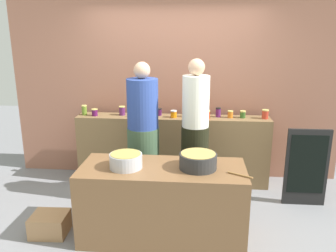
{
  "coord_description": "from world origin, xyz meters",
  "views": [
    {
      "loc": [
        0.34,
        -3.55,
        2.13
      ],
      "look_at": [
        0.0,
        0.35,
        1.05
      ],
      "focal_mm": 36.72,
      "sensor_mm": 36.0,
      "label": 1
    }
  ],
  "objects_px": {
    "chalkboard_sign": "(306,167)",
    "cooking_pot_left": "(126,161)",
    "preserve_jar_3": "(138,113)",
    "preserve_jar_12": "(243,114)",
    "preserve_jar_7": "(188,113)",
    "preserve_jar_0": "(84,110)",
    "wooden_spoon": "(240,175)",
    "preserve_jar_10": "(218,112)",
    "preserve_jar_1": "(95,112)",
    "preserve_jar_2": "(122,111)",
    "preserve_jar_11": "(230,114)",
    "cook_with_tongs": "(143,141)",
    "preserve_jar_8": "(199,113)",
    "preserve_jar_5": "(159,112)",
    "preserve_jar_4": "(148,113)",
    "preserve_jar_9": "(207,114)",
    "cook_in_cap": "(195,140)",
    "preserve_jar_13": "(265,114)",
    "bread_crate": "(50,224)",
    "preserve_jar_6": "(174,114)",
    "cooking_pot_center": "(198,161)"
  },
  "relations": [
    {
      "from": "preserve_jar_11",
      "to": "cook_with_tongs",
      "type": "relative_size",
      "value": 0.06
    },
    {
      "from": "preserve_jar_11",
      "to": "cook_with_tongs",
      "type": "distance_m",
      "value": 1.3
    },
    {
      "from": "preserve_jar_4",
      "to": "preserve_jar_5",
      "type": "distance_m",
      "value": 0.17
    },
    {
      "from": "preserve_jar_3",
      "to": "cooking_pot_left",
      "type": "relative_size",
      "value": 0.37
    },
    {
      "from": "preserve_jar_3",
      "to": "preserve_jar_11",
      "type": "xyz_separation_m",
      "value": [
        1.27,
        0.07,
        -0.01
      ]
    },
    {
      "from": "preserve_jar_9",
      "to": "cook_in_cap",
      "type": "xyz_separation_m",
      "value": [
        -0.15,
        -0.53,
        -0.2
      ]
    },
    {
      "from": "preserve_jar_7",
      "to": "preserve_jar_12",
      "type": "height_order",
      "value": "preserve_jar_7"
    },
    {
      "from": "preserve_jar_13",
      "to": "cook_with_tongs",
      "type": "xyz_separation_m",
      "value": [
        -1.59,
        -0.62,
        -0.24
      ]
    },
    {
      "from": "preserve_jar_9",
      "to": "cook_in_cap",
      "type": "bearing_deg",
      "value": -105.94
    },
    {
      "from": "cooking_pot_center",
      "to": "cooking_pot_left",
      "type": "bearing_deg",
      "value": -176.43
    },
    {
      "from": "preserve_jar_0",
      "to": "preserve_jar_6",
      "type": "relative_size",
      "value": 1.4
    },
    {
      "from": "preserve_jar_3",
      "to": "preserve_jar_0",
      "type": "bearing_deg",
      "value": 175.3
    },
    {
      "from": "preserve_jar_0",
      "to": "preserve_jar_13",
      "type": "relative_size",
      "value": 1.12
    },
    {
      "from": "preserve_jar_2",
      "to": "preserve_jar_5",
      "type": "bearing_deg",
      "value": 2.73
    },
    {
      "from": "preserve_jar_1",
      "to": "preserve_jar_9",
      "type": "height_order",
      "value": "preserve_jar_9"
    },
    {
      "from": "preserve_jar_3",
      "to": "preserve_jar_12",
      "type": "height_order",
      "value": "preserve_jar_3"
    },
    {
      "from": "preserve_jar_8",
      "to": "preserve_jar_11",
      "type": "xyz_separation_m",
      "value": [
        0.43,
        0.07,
        -0.02
      ]
    },
    {
      "from": "preserve_jar_6",
      "to": "bread_crate",
      "type": "bearing_deg",
      "value": -130.99
    },
    {
      "from": "preserve_jar_6",
      "to": "cooking_pot_center",
      "type": "bearing_deg",
      "value": -75.73
    },
    {
      "from": "preserve_jar_7",
      "to": "chalkboard_sign",
      "type": "distance_m",
      "value": 1.69
    },
    {
      "from": "preserve_jar_3",
      "to": "preserve_jar_10",
      "type": "relative_size",
      "value": 0.94
    },
    {
      "from": "preserve_jar_0",
      "to": "preserve_jar_3",
      "type": "bearing_deg",
      "value": -4.7
    },
    {
      "from": "preserve_jar_7",
      "to": "cooking_pot_left",
      "type": "xyz_separation_m",
      "value": [
        -0.58,
        -1.45,
        -0.17
      ]
    },
    {
      "from": "cooking_pot_left",
      "to": "bread_crate",
      "type": "relative_size",
      "value": 0.88
    },
    {
      "from": "wooden_spoon",
      "to": "preserve_jar_7",
      "type": "bearing_deg",
      "value": 109.59
    },
    {
      "from": "preserve_jar_10",
      "to": "chalkboard_sign",
      "type": "height_order",
      "value": "preserve_jar_10"
    },
    {
      "from": "preserve_jar_6",
      "to": "preserve_jar_9",
      "type": "height_order",
      "value": "preserve_jar_9"
    },
    {
      "from": "preserve_jar_2",
      "to": "bread_crate",
      "type": "relative_size",
      "value": 0.34
    },
    {
      "from": "preserve_jar_2",
      "to": "preserve_jar_9",
      "type": "relative_size",
      "value": 1.13
    },
    {
      "from": "preserve_jar_9",
      "to": "preserve_jar_11",
      "type": "xyz_separation_m",
      "value": [
        0.32,
        0.07,
        -0.01
      ]
    },
    {
      "from": "chalkboard_sign",
      "to": "cooking_pot_left",
      "type": "bearing_deg",
      "value": -156.67
    },
    {
      "from": "preserve_jar_8",
      "to": "wooden_spoon",
      "type": "relative_size",
      "value": 0.53
    },
    {
      "from": "preserve_jar_12",
      "to": "wooden_spoon",
      "type": "height_order",
      "value": "preserve_jar_12"
    },
    {
      "from": "preserve_jar_1",
      "to": "wooden_spoon",
      "type": "relative_size",
      "value": 0.38
    },
    {
      "from": "preserve_jar_9",
      "to": "wooden_spoon",
      "type": "height_order",
      "value": "preserve_jar_9"
    },
    {
      "from": "preserve_jar_1",
      "to": "preserve_jar_3",
      "type": "xyz_separation_m",
      "value": [
        0.63,
        -0.02,
        0.01
      ]
    },
    {
      "from": "preserve_jar_1",
      "to": "preserve_jar_5",
      "type": "relative_size",
      "value": 0.98
    },
    {
      "from": "preserve_jar_4",
      "to": "preserve_jar_5",
      "type": "bearing_deg",
      "value": 33.09
    },
    {
      "from": "preserve_jar_3",
      "to": "preserve_jar_4",
      "type": "xyz_separation_m",
      "value": [
        0.13,
        0.03,
        -0.0
      ]
    },
    {
      "from": "preserve_jar_3",
      "to": "preserve_jar_5",
      "type": "bearing_deg",
      "value": 23.73
    },
    {
      "from": "preserve_jar_1",
      "to": "preserve_jar_2",
      "type": "relative_size",
      "value": 0.76
    },
    {
      "from": "preserve_jar_1",
      "to": "preserve_jar_3",
      "type": "height_order",
      "value": "preserve_jar_3"
    },
    {
      "from": "preserve_jar_9",
      "to": "cooking_pot_center",
      "type": "xyz_separation_m",
      "value": [
        -0.11,
        -1.34,
        -0.17
      ]
    },
    {
      "from": "preserve_jar_4",
      "to": "preserve_jar_8",
      "type": "height_order",
      "value": "preserve_jar_8"
    },
    {
      "from": "preserve_jar_10",
      "to": "cook_in_cap",
      "type": "distance_m",
      "value": 0.73
    },
    {
      "from": "preserve_jar_2",
      "to": "preserve_jar_8",
      "type": "height_order",
      "value": "preserve_jar_8"
    },
    {
      "from": "cook_in_cap",
      "to": "preserve_jar_7",
      "type": "bearing_deg",
      "value": 100.55
    },
    {
      "from": "preserve_jar_0",
      "to": "preserve_jar_12",
      "type": "height_order",
      "value": "preserve_jar_0"
    },
    {
      "from": "preserve_jar_6",
      "to": "preserve_jar_12",
      "type": "distance_m",
      "value": 0.95
    },
    {
      "from": "cooking_pot_left",
      "to": "preserve_jar_4",
      "type": "bearing_deg",
      "value": 89.08
    }
  ]
}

